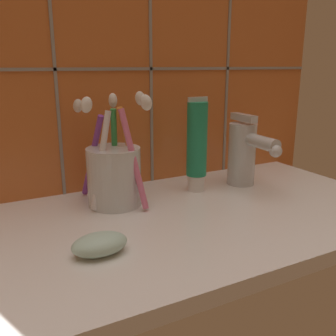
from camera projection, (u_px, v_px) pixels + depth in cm
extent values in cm
cube|color=white|center=(192.00, 219.00, 54.42)|extent=(64.41, 34.87, 2.00)
cube|color=#C6662D|center=(139.00, 25.00, 62.04)|extent=(74.41, 1.50, 58.07)
cube|color=gray|center=(142.00, 69.00, 63.18)|extent=(74.41, 0.24, 0.50)
cube|color=gray|center=(51.00, 20.00, 54.83)|extent=(0.50, 0.24, 58.07)
cube|color=gray|center=(150.00, 25.00, 62.04)|extent=(0.50, 0.24, 58.07)
cube|color=gray|center=(229.00, 29.00, 69.25)|extent=(0.50, 0.24, 58.07)
cylinder|color=silver|center=(114.00, 177.00, 56.39)|extent=(8.08, 8.08, 8.86)
cylinder|color=orange|center=(131.00, 153.00, 57.64)|extent=(4.71, 2.32, 14.55)
ellipsoid|color=white|center=(140.00, 98.00, 56.96)|extent=(2.49, 1.92, 2.56)
cylinder|color=green|center=(115.00, 154.00, 57.52)|extent=(1.67, 2.59, 14.16)
ellipsoid|color=white|center=(113.00, 100.00, 56.20)|extent=(1.88, 2.25, 2.37)
cylinder|color=purple|center=(92.00, 157.00, 57.92)|extent=(2.87, 6.23, 13.51)
ellipsoid|color=white|center=(78.00, 106.00, 57.98)|extent=(2.00, 2.69, 2.68)
cylinder|color=white|center=(101.00, 161.00, 53.68)|extent=(4.24, 2.08, 14.26)
ellipsoid|color=white|center=(86.00, 105.00, 50.24)|extent=(2.43, 1.87, 2.53)
cylinder|color=pink|center=(134.00, 160.00, 53.73)|extent=(3.43, 4.40, 14.57)
ellipsoid|color=white|center=(146.00, 102.00, 50.54)|extent=(2.32, 2.55, 2.56)
cylinder|color=white|center=(196.00, 182.00, 63.74)|extent=(2.89, 2.89, 2.69)
cylinder|color=#1E8C60|center=(197.00, 139.00, 61.74)|extent=(3.40, 3.40, 12.27)
cube|color=silver|center=(198.00, 99.00, 60.00)|extent=(3.57, 0.36, 0.80)
cylinder|color=silver|center=(242.00, 154.00, 66.16)|extent=(4.81, 4.81, 10.93)
cylinder|color=silver|center=(258.00, 141.00, 61.57)|extent=(2.56, 8.72, 2.16)
sphere|color=silver|center=(276.00, 151.00, 57.99)|extent=(2.02, 2.02, 2.02)
cube|color=silver|center=(244.00, 118.00, 64.43)|extent=(1.67, 6.06, 1.20)
ellipsoid|color=silver|center=(100.00, 244.00, 42.12)|extent=(6.41, 4.27, 2.43)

